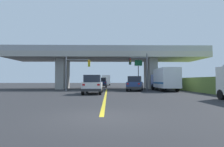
% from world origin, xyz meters
% --- Properties ---
extents(ground, '(160.00, 160.00, 0.00)m').
position_xyz_m(ground, '(0.00, 25.89, 0.00)').
color(ground, '#2B2B2D').
extents(overpass_bridge, '(33.15, 8.41, 6.94)m').
position_xyz_m(overpass_bridge, '(0.00, 25.89, 4.98)').
color(overpass_bridge, '#A8A59E').
rests_on(overpass_bridge, ground).
extents(lane_divider_stripe, '(0.20, 23.30, 0.01)m').
position_xyz_m(lane_divider_stripe, '(0.00, 11.65, 0.00)').
color(lane_divider_stripe, yellow).
rests_on(lane_divider_stripe, ground).
extents(suv_lead, '(1.98, 4.66, 2.02)m').
position_xyz_m(suv_lead, '(-1.41, 13.18, 1.01)').
color(suv_lead, silver).
rests_on(suv_lead, ground).
extents(suv_crossing, '(2.92, 5.00, 2.02)m').
position_xyz_m(suv_crossing, '(3.97, 18.81, 1.01)').
color(suv_crossing, navy).
rests_on(suv_crossing, ground).
extents(box_truck, '(2.33, 7.20, 3.11)m').
position_xyz_m(box_truck, '(8.20, 18.99, 1.63)').
color(box_truck, navy).
rests_on(box_truck, ground).
extents(sedan_oncoming, '(2.03, 4.81, 2.02)m').
position_xyz_m(sedan_oncoming, '(-1.09, 32.32, 1.02)').
color(sedan_oncoming, navy).
rests_on(sedan_oncoming, ground).
extents(traffic_signal_nearside, '(2.65, 0.36, 5.29)m').
position_xyz_m(traffic_signal_nearside, '(4.88, 19.31, 3.35)').
color(traffic_signal_nearside, '#56595E').
rests_on(traffic_signal_nearside, ground).
extents(traffic_signal_farside, '(3.52, 0.36, 5.01)m').
position_xyz_m(traffic_signal_farside, '(-4.50, 19.63, 3.23)').
color(traffic_signal_farside, slate).
rests_on(traffic_signal_farside, ground).
extents(highway_sign, '(1.30, 0.17, 4.99)m').
position_xyz_m(highway_sign, '(5.20, 23.53, 3.58)').
color(highway_sign, '#56595E').
rests_on(highway_sign, ground).
extents(semi_truck_distant, '(2.33, 6.85, 2.95)m').
position_xyz_m(semi_truck_distant, '(-0.35, 49.28, 1.57)').
color(semi_truck_distant, navy).
rests_on(semi_truck_distant, ground).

